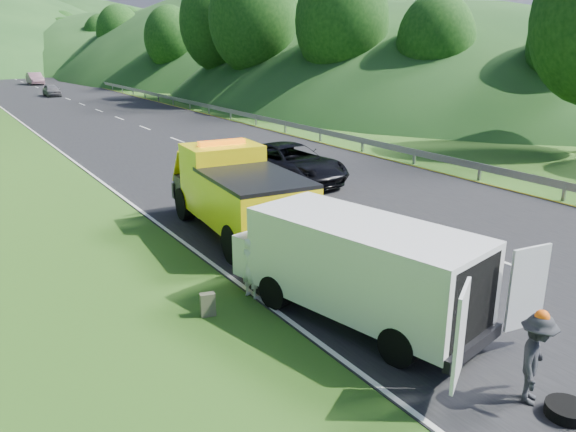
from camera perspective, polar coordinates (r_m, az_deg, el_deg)
ground at (r=15.83m, az=9.24°, el=-4.85°), size 320.00×320.00×0.00m
road_surface at (r=52.74m, az=-18.66°, el=10.11°), size 14.00×200.00×0.02m
guardrail at (r=66.70m, az=-15.31°, el=11.75°), size 0.06×140.00×1.52m
tree_line_right at (r=78.30m, az=-8.00°, el=12.95°), size 14.00×140.00×14.00m
hills_backdrop at (r=146.52m, az=-27.10°, el=13.30°), size 201.00×288.60×44.00m
tow_truck at (r=17.76m, az=-5.17°, el=2.49°), size 3.01×6.76×2.82m
white_van at (r=12.31m, az=7.00°, el=-4.93°), size 4.03×6.83×2.28m
woman at (r=13.75m, az=-3.72°, el=-8.21°), size 0.56×0.65×1.52m
child at (r=14.70m, az=5.32°, el=-6.49°), size 0.57×0.58×0.94m
worker at (r=10.99m, az=23.32°, el=-16.92°), size 1.21×1.02×1.63m
suitcase at (r=12.88m, az=-8.15°, el=-8.89°), size 0.37×0.26×0.54m
spare_tire at (r=10.87m, az=26.40°, el=-17.80°), size 0.70×0.70×0.20m
passing_suv at (r=24.73m, az=0.22°, el=3.54°), size 3.15×6.02×1.62m
dist_car_a at (r=68.17m, az=-22.82°, el=11.13°), size 1.51×3.75×1.28m
dist_car_b at (r=87.32m, az=-24.24°, el=12.07°), size 1.70×4.87×1.61m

